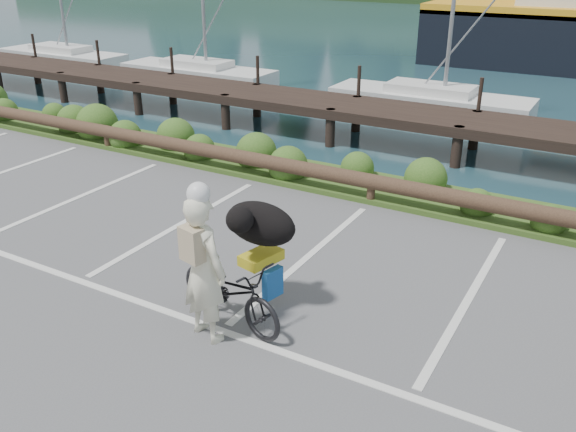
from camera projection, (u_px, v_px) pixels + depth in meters
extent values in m
plane|color=#505052|center=(239.00, 316.00, 8.29)|extent=(72.00, 72.00, 0.00)
cube|color=#3D5B21|center=(384.00, 189.00, 12.47)|extent=(34.00, 1.60, 0.10)
imported|color=black|center=(230.00, 291.00, 7.98)|extent=(1.91, 1.02, 0.95)
imported|color=#EAE7C6|center=(203.00, 269.00, 7.50)|extent=(0.80, 0.61, 1.95)
ellipsoid|color=black|center=(261.00, 224.00, 8.06)|extent=(0.72, 1.12, 0.59)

